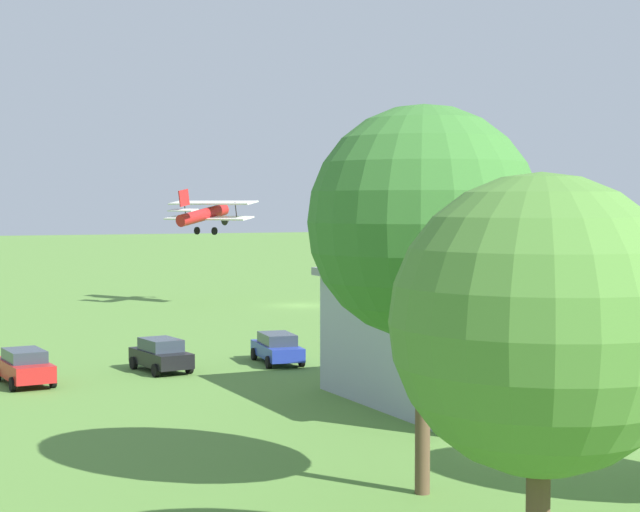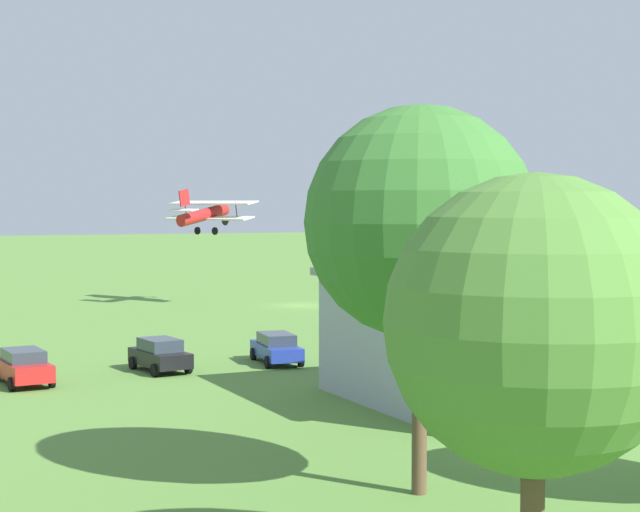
% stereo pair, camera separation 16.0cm
% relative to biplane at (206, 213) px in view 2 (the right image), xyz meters
% --- Properties ---
extents(ground_plane, '(400.00, 400.00, 0.00)m').
position_rel_biplane_xyz_m(ground_plane, '(-6.85, 4.11, -7.54)').
color(ground_plane, '#568438').
extents(biplane, '(7.10, 8.39, 3.77)m').
position_rel_biplane_xyz_m(biplane, '(0.00, 0.00, 0.00)').
color(biplane, '#B21E1E').
extents(car_blue, '(2.31, 4.64, 1.58)m').
position_rel_biplane_xyz_m(car_blue, '(5.88, 32.32, -6.72)').
color(car_blue, '#23389E').
rests_on(car_blue, ground_plane).
extents(car_black, '(2.53, 4.31, 1.65)m').
position_rel_biplane_xyz_m(car_black, '(12.17, 32.55, -6.69)').
color(car_black, black).
rests_on(car_black, ground_plane).
extents(car_red, '(2.42, 4.58, 1.63)m').
position_rel_biplane_xyz_m(car_red, '(18.92, 33.76, -6.69)').
color(car_red, red).
rests_on(car_red, ground_plane).
extents(person_watching_takeoff, '(0.54, 0.54, 1.62)m').
position_rel_biplane_xyz_m(person_watching_takeoff, '(-9.03, 26.89, -6.73)').
color(person_watching_takeoff, orange).
rests_on(person_watching_takeoff, ground_plane).
extents(person_crossing_taxiway, '(0.53, 0.53, 1.55)m').
position_rel_biplane_xyz_m(person_crossing_taxiway, '(-6.58, 26.70, -6.77)').
color(person_crossing_taxiway, '#3F3F47').
rests_on(person_crossing_taxiway, ground_plane).
extents(person_beside_truck, '(0.53, 0.53, 1.68)m').
position_rel_biplane_xyz_m(person_beside_truck, '(-13.90, 28.60, -6.70)').
color(person_beside_truck, '#B23333').
rests_on(person_beside_truck, ground_plane).
extents(person_by_parked_cars, '(0.53, 0.53, 1.71)m').
position_rel_biplane_xyz_m(person_by_parked_cars, '(-2.28, 27.41, -6.69)').
color(person_by_parked_cars, navy).
rests_on(person_by_parked_cars, ground_plane).
extents(tree_at_field_edge, '(6.14, 6.14, 9.03)m').
position_rel_biplane_xyz_m(tree_at_field_edge, '(12.81, 65.68, -1.60)').
color(tree_at_field_edge, brown).
rests_on(tree_at_field_edge, ground_plane).
extents(tree_behind_hangar_left, '(6.71, 6.71, 11.21)m').
position_rel_biplane_xyz_m(tree_behind_hangar_left, '(10.72, 56.98, 0.30)').
color(tree_behind_hangar_left, brown).
rests_on(tree_behind_hangar_left, ground_plane).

